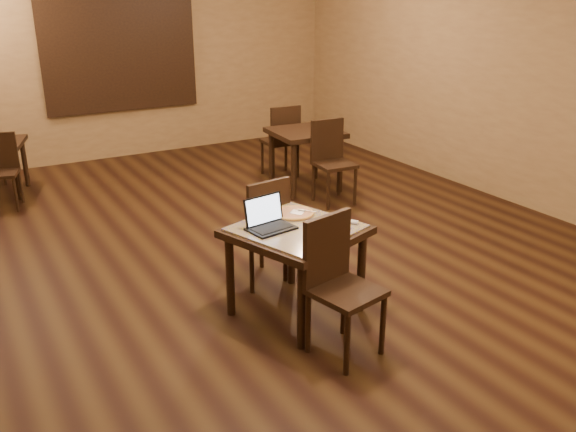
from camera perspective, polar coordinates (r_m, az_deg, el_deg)
ground at (r=5.57m, az=-4.83°, el=-6.58°), size 10.00×10.00×0.00m
wall_back at (r=9.78m, az=-18.29°, el=13.58°), size 8.00×0.02×3.00m
wall_right at (r=7.63m, az=23.53°, el=11.16°), size 0.02×10.00×3.00m
mural at (r=9.85m, az=-15.36°, el=14.21°), size 2.34×0.05×1.64m
tiled_table at (r=4.86m, az=0.78°, el=-2.15°), size 1.16×1.16×0.76m
chair_main_near at (r=4.42m, az=4.66°, el=-5.76°), size 0.53×0.53×1.04m
chair_main_far at (r=5.40m, az=-2.46°, el=-0.87°), size 0.49×0.49×1.00m
laptop at (r=4.79m, az=-1.92°, el=-0.36°), size 0.39×0.33×0.24m
plate at (r=4.79m, az=4.15°, el=-1.13°), size 0.28×0.28×0.02m
pizza_slice at (r=4.78m, az=4.16°, el=-0.97°), size 0.26×0.26×0.02m
pizza_pan at (r=5.07m, az=0.56°, el=0.13°), size 0.34×0.34×0.01m
pizza_whole at (r=5.07m, az=0.56°, el=0.29°), size 0.34×0.34×0.02m
spatula at (r=5.06m, az=0.87°, el=0.35°), size 0.25×0.28×0.01m
napkin_roll at (r=4.91m, az=5.63°, el=-0.48°), size 0.12×0.16×0.04m
other_table_a at (r=8.03m, az=1.63°, el=7.09°), size 0.90×0.90×0.79m
other_table_a_chair_near at (r=7.57m, az=4.05°, el=5.58°), size 0.47×0.47×1.02m
other_table_a_chair_far at (r=8.54m, az=-0.53°, el=7.39°), size 0.47×0.47×1.02m
other_table_b_chair_near at (r=8.17m, az=-25.28°, el=4.25°), size 0.49×0.49×0.90m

